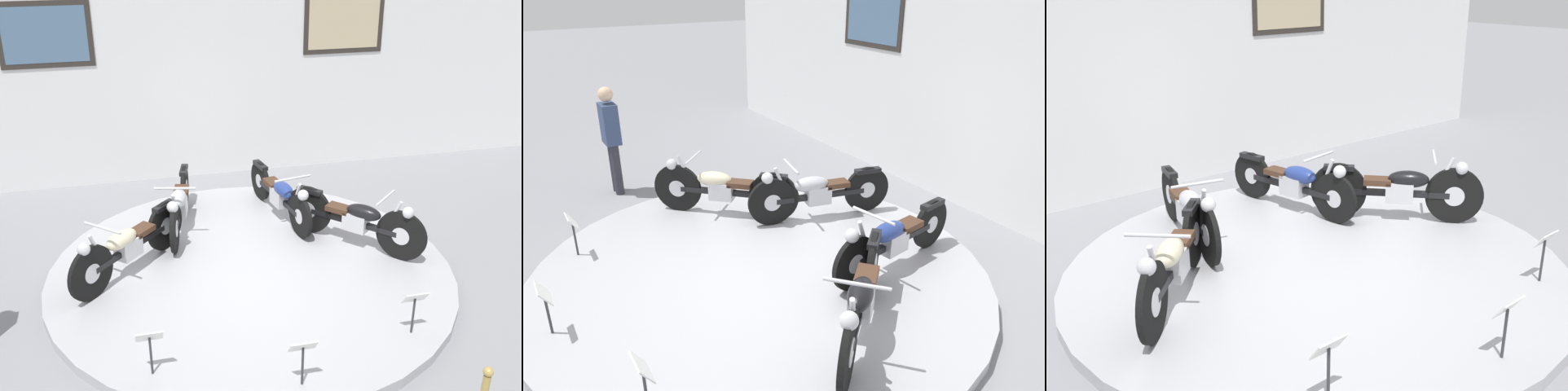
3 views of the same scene
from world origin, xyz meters
TOP-DOWN VIEW (x-y plane):
  - ground_plane at (0.00, 0.00)m, footprint 60.00×60.00m
  - display_platform at (0.00, 0.00)m, footprint 5.03×5.03m
  - back_wall at (0.00, 3.55)m, footprint 14.00×0.22m
  - motorcycle_cream at (-1.48, 0.23)m, footprint 1.43×1.50m
  - motorcycle_silver at (-0.73, 1.28)m, footprint 0.60×1.95m
  - motorcycle_blue at (0.73, 1.28)m, footprint 0.54×1.93m
  - motorcycle_black at (1.48, 0.23)m, footprint 1.39×1.54m
  - info_placard_front_left at (-1.36, -1.69)m, footprint 0.26×0.11m
  - info_placard_front_centre at (0.00, -2.16)m, footprint 0.26×0.11m
  - info_placard_front_right at (1.36, -1.69)m, footprint 0.26×0.11m

SIDE VIEW (x-z plane):
  - ground_plane at x=0.00m, z-range 0.00..0.00m
  - display_platform at x=0.00m, z-range 0.00..0.13m
  - info_placard_front_left at x=-1.36m, z-range 0.24..0.75m
  - info_placard_front_centre at x=0.00m, z-range 0.24..0.75m
  - info_placard_front_right at x=1.36m, z-range 0.24..0.75m
  - motorcycle_blue at x=0.73m, z-range 0.11..0.88m
  - motorcycle_silver at x=-0.73m, z-range 0.11..0.91m
  - motorcycle_cream at x=-1.48m, z-range 0.12..0.93m
  - motorcycle_black at x=1.48m, z-range 0.12..0.93m
  - back_wall at x=0.00m, z-range 0.00..4.58m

